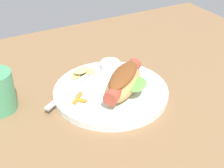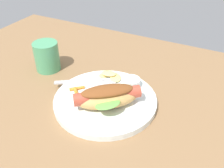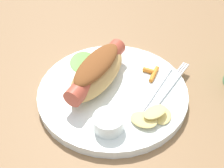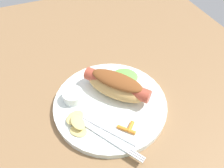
# 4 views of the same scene
# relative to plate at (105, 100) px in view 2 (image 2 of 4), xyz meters

# --- Properties ---
(ground_plane) EXTENTS (1.20, 0.90, 0.02)m
(ground_plane) POSITION_rel_plate_xyz_m (-0.02, -0.02, -0.02)
(ground_plane) COLOR olive
(plate) EXTENTS (0.26, 0.26, 0.02)m
(plate) POSITION_rel_plate_xyz_m (0.00, 0.00, 0.00)
(plate) COLOR white
(plate) RESTS_ON ground_plane
(hot_dog) EXTENTS (0.15, 0.14, 0.05)m
(hot_dog) POSITION_rel_plate_xyz_m (0.02, -0.02, 0.04)
(hot_dog) COLOR tan
(hot_dog) RESTS_ON plate
(sauce_ramekin) EXTENTS (0.05, 0.05, 0.02)m
(sauce_ramekin) POSITION_rel_plate_xyz_m (0.04, 0.08, 0.02)
(sauce_ramekin) COLOR white
(sauce_ramekin) RESTS_ON plate
(fork) EXTENTS (0.14, 0.10, 0.00)m
(fork) POSITION_rel_plate_xyz_m (-0.08, 0.04, 0.01)
(fork) COLOR silver
(fork) RESTS_ON plate
(knife) EXTENTS (0.12, 0.09, 0.00)m
(knife) POSITION_rel_plate_xyz_m (-0.06, 0.03, 0.01)
(knife) COLOR silver
(knife) RESTS_ON plate
(chips_pile) EXTENTS (0.08, 0.05, 0.02)m
(chips_pile) POSITION_rel_plate_xyz_m (-0.03, 0.09, 0.02)
(chips_pile) COLOR #E0C974
(chips_pile) RESTS_ON plate
(carrot_garnish) EXTENTS (0.03, 0.04, 0.01)m
(carrot_garnish) POSITION_rel_plate_xyz_m (-0.08, -0.01, 0.01)
(carrot_garnish) COLOR orange
(carrot_garnish) RESTS_ON plate
(drinking_cup) EXTENTS (0.07, 0.07, 0.09)m
(drinking_cup) POSITION_rel_plate_xyz_m (-0.24, 0.07, 0.04)
(drinking_cup) COLOR #4C9E6B
(drinking_cup) RESTS_ON ground_plane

